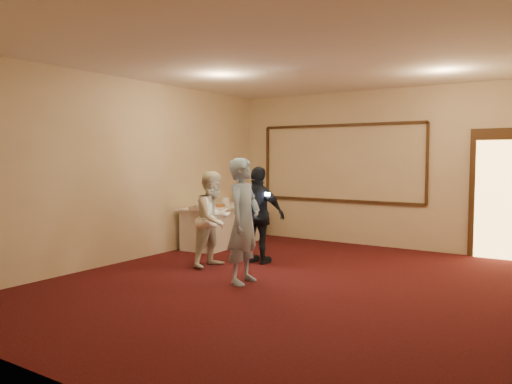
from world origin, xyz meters
TOP-DOWN VIEW (x-y plane):
  - floor at (0.00, 0.00)m, footprint 7.00×7.00m
  - room_walls at (0.00, 0.00)m, footprint 6.04×7.04m
  - wall_molding at (-0.80, 3.47)m, footprint 3.45×0.04m
  - doorway at (2.15, 3.45)m, footprint 1.05×0.07m
  - buffet_table at (-2.60, 2.05)m, footprint 0.96×2.14m
  - pavlova_tray at (-2.44, 1.16)m, footprint 0.39×0.49m
  - cupcake_stand at (-2.80, 2.88)m, footprint 0.31×0.31m
  - plate_stack_a at (-2.68, 2.17)m, footprint 0.17×0.17m
  - plate_stack_b at (-2.46, 2.36)m, footprint 0.21×0.21m
  - tart at (-2.47, 1.67)m, footprint 0.31×0.31m
  - man at (-0.56, -0.24)m, footprint 0.47×0.66m
  - woman at (-1.55, 0.35)m, footprint 0.61×0.76m
  - guest at (-1.09, 0.94)m, footprint 0.93×0.41m
  - camera_flash at (-0.85, 0.82)m, footprint 0.07×0.04m

SIDE VIEW (x-z plane):
  - floor at x=0.00m, z-range 0.00..0.00m
  - buffet_table at x=-2.60m, z-range 0.00..0.77m
  - woman at x=-1.55m, z-range 0.00..1.50m
  - guest at x=-1.09m, z-range 0.00..1.57m
  - tart at x=-2.47m, z-range 0.77..0.83m
  - plate_stack_a at x=-2.68m, z-range 0.77..0.92m
  - pavlova_tray at x=-2.44m, z-range 0.76..0.93m
  - man at x=-0.56m, z-range 0.00..1.70m
  - plate_stack_b at x=-2.46m, z-range 0.77..0.94m
  - cupcake_stand at x=-2.80m, z-range 0.71..1.15m
  - doorway at x=2.15m, z-range -0.02..2.18m
  - camera_flash at x=-0.85m, z-range 1.11..1.16m
  - wall_molding at x=-0.80m, z-range 0.83..2.38m
  - room_walls at x=0.00m, z-range 0.52..3.54m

